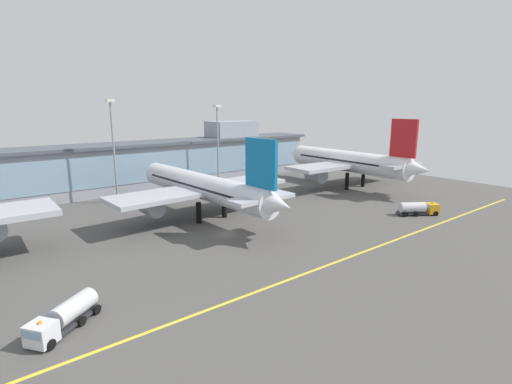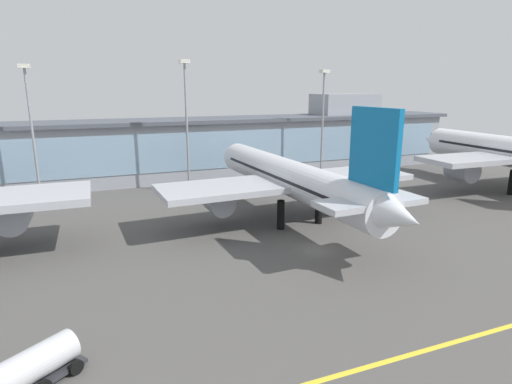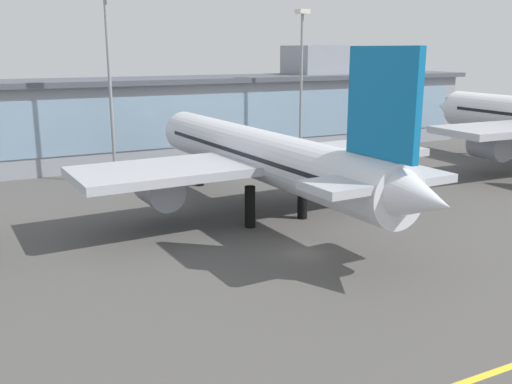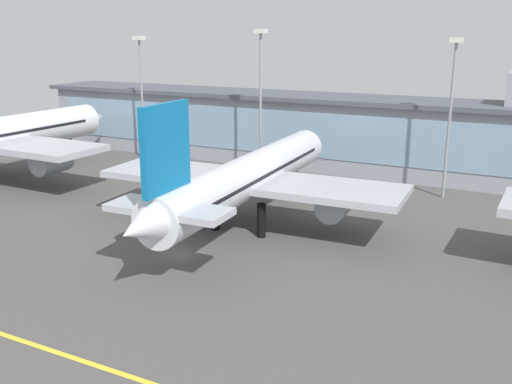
# 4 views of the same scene
# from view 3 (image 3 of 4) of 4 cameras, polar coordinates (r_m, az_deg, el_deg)

# --- Properties ---
(ground_plane) EXTENTS (180.00, 180.00, 0.00)m
(ground_plane) POSITION_cam_3_polar(r_m,az_deg,el_deg) (52.82, 4.72, -6.02)
(ground_plane) COLOR #514F4C
(taxiway_centreline_stripe) EXTENTS (144.00, 0.50, 0.01)m
(taxiway_centreline_stripe) POSITION_cam_3_polar(r_m,az_deg,el_deg) (37.70, 23.27, -15.76)
(taxiway_centreline_stripe) COLOR yellow
(taxiway_centreline_stripe) RESTS_ON ground
(terminal_building) EXTENTS (128.45, 14.00, 18.67)m
(terminal_building) POSITION_cam_3_polar(r_m,az_deg,el_deg) (97.15, -10.21, 7.33)
(terminal_building) COLOR #9399A3
(terminal_building) RESTS_ON ground
(airliner_near_right) EXTENTS (40.68, 52.48, 18.23)m
(airliner_near_right) POSITION_cam_3_polar(r_m,az_deg,el_deg) (62.71, 0.63, 3.53)
(airliner_near_right) COLOR black
(airliner_near_right) RESTS_ON ground
(apron_light_mast_west) EXTENTS (1.80, 1.80, 24.05)m
(apron_light_mast_west) POSITION_cam_3_polar(r_m,az_deg,el_deg) (94.35, 4.52, 12.49)
(apron_light_mast_west) COLOR gray
(apron_light_mast_west) RESTS_ON ground
(apron_light_mast_centre) EXTENTS (1.80, 1.80, 25.35)m
(apron_light_mast_centre) POSITION_cam_3_polar(r_m,az_deg,el_deg) (81.02, -14.36, 12.39)
(apron_light_mast_centre) COLOR gray
(apron_light_mast_centre) RESTS_ON ground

